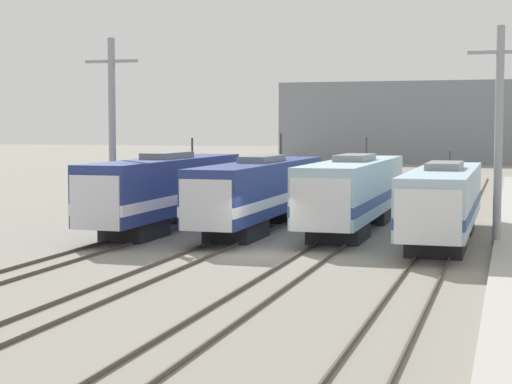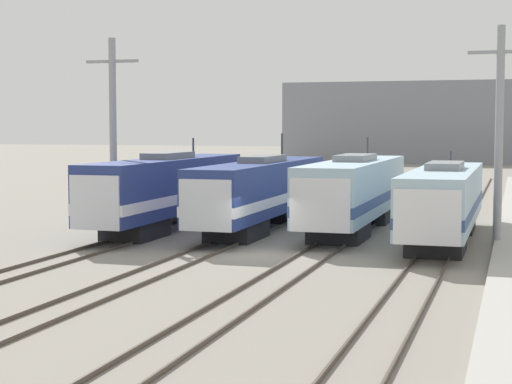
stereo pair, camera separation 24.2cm
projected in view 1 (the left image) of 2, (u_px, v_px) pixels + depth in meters
name	position (u px, v px, depth m)	size (l,w,h in m)	color
ground_plane	(258.00, 255.00, 38.12)	(400.00, 400.00, 0.00)	gray
rail_pair_far_left	(104.00, 247.00, 40.29)	(1.50, 120.00, 0.15)	#4C4238
rail_pair_center_left	(204.00, 251.00, 38.84)	(1.51, 120.00, 0.15)	#4C4238
rail_pair_center_right	(313.00, 256.00, 37.39)	(1.51, 120.00, 0.15)	#4C4238
rail_pair_far_right	(430.00, 261.00, 35.94)	(1.50, 120.00, 0.15)	#4C4238
locomotive_far_left	(164.00, 190.00, 47.11)	(2.77, 17.54, 5.04)	black
locomotive_center_left	(260.00, 192.00, 47.20)	(2.79, 18.44, 5.31)	black
locomotive_center_right	(353.00, 192.00, 46.45)	(3.09, 17.62, 5.11)	#232326
locomotive_far_right	(443.00, 201.00, 42.07)	(2.99, 17.10, 4.42)	#232326
catenary_tower_left	(112.00, 132.00, 46.65)	(3.07, 0.39, 10.52)	gray
catenary_tower_right	(499.00, 132.00, 40.83)	(3.07, 0.39, 10.52)	gray
depot_building	(406.00, 123.00, 137.25)	(38.43, 14.89, 12.61)	gray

